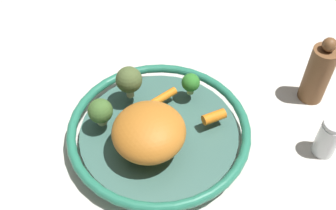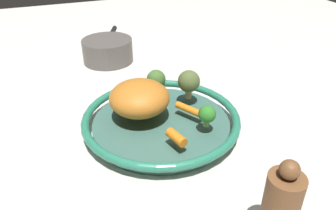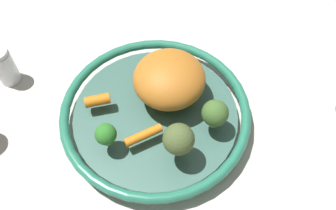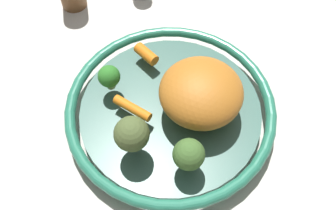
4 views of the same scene
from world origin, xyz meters
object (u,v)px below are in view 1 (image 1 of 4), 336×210
(serving_bowl, at_px, (159,131))
(salt_shaker, at_px, (328,138))
(baby_carrot_left, at_px, (214,117))
(pepper_mill, at_px, (318,73))
(baby_carrot_right, at_px, (162,98))
(broccoli_floret_mid, at_px, (100,111))
(broccoli_floret_edge, at_px, (191,83))
(roast_chicken_piece, at_px, (149,132))
(broccoli_floret_small, at_px, (129,80))

(serving_bowl, relative_size, salt_shaker, 4.19)
(baby_carrot_left, distance_m, pepper_mill, 0.24)
(baby_carrot_right, xyz_separation_m, broccoli_floret_mid, (-0.12, -0.03, 0.02))
(broccoli_floret_mid, bearing_deg, salt_shaker, -15.00)
(baby_carrot_left, bearing_deg, broccoli_floret_edge, 110.02)
(broccoli_floret_edge, height_order, pepper_mill, pepper_mill)
(roast_chicken_piece, distance_m, broccoli_floret_mid, 0.10)
(broccoli_floret_small, bearing_deg, serving_bowl, -62.45)
(salt_shaker, bearing_deg, baby_carrot_right, 153.24)
(broccoli_floret_small, relative_size, broccoli_floret_mid, 1.26)
(pepper_mill, bearing_deg, baby_carrot_right, 179.14)
(roast_chicken_piece, xyz_separation_m, broccoli_floret_mid, (-0.08, 0.07, -0.01))
(baby_carrot_right, bearing_deg, broccoli_floret_small, 157.70)
(salt_shaker, bearing_deg, serving_bowl, 164.52)
(broccoli_floret_mid, bearing_deg, baby_carrot_right, 16.34)
(serving_bowl, bearing_deg, broccoli_floret_small, 117.55)
(broccoli_floret_edge, relative_size, pepper_mill, 0.30)
(broccoli_floret_small, bearing_deg, roast_chicken_piece, -80.54)
(serving_bowl, height_order, broccoli_floret_edge, broccoli_floret_edge)
(salt_shaker, bearing_deg, broccoli_floret_mid, 165.00)
(roast_chicken_piece, bearing_deg, broccoli_floret_mid, 140.76)
(broccoli_floret_edge, bearing_deg, baby_carrot_right, -168.12)
(baby_carrot_right, distance_m, pepper_mill, 0.32)
(baby_carrot_left, xyz_separation_m, baby_carrot_right, (-0.09, 0.07, -0.00))
(broccoli_floret_small, bearing_deg, baby_carrot_right, -22.30)
(baby_carrot_right, height_order, broccoli_floret_mid, broccoli_floret_mid)
(broccoli_floret_edge, xyz_separation_m, salt_shaker, (0.22, -0.16, -0.03))
(broccoli_floret_small, distance_m, broccoli_floret_mid, 0.08)
(serving_bowl, distance_m, salt_shaker, 0.31)
(roast_chicken_piece, height_order, pepper_mill, pepper_mill)
(broccoli_floret_edge, bearing_deg, salt_shaker, -34.76)
(serving_bowl, distance_m, broccoli_floret_edge, 0.11)
(salt_shaker, xyz_separation_m, pepper_mill, (0.03, 0.14, 0.03))
(serving_bowl, bearing_deg, broccoli_floret_mid, 166.38)
(serving_bowl, xyz_separation_m, baby_carrot_left, (0.10, -0.01, 0.03))
(baby_carrot_right, height_order, broccoli_floret_small, broccoli_floret_small)
(salt_shaker, bearing_deg, broccoli_floret_edge, 145.24)
(broccoli_floret_small, bearing_deg, salt_shaker, -26.01)
(roast_chicken_piece, relative_size, broccoli_floret_edge, 2.82)
(serving_bowl, distance_m, roast_chicken_piece, 0.07)
(roast_chicken_piece, distance_m, pepper_mill, 0.37)
(serving_bowl, xyz_separation_m, broccoli_floret_edge, (0.07, 0.07, 0.05))
(baby_carrot_left, xyz_separation_m, broccoli_floret_mid, (-0.21, 0.03, 0.02))
(pepper_mill, bearing_deg, salt_shaker, -103.87)
(serving_bowl, bearing_deg, roast_chicken_piece, -119.85)
(broccoli_floret_edge, xyz_separation_m, pepper_mill, (0.26, -0.02, 0.00))
(broccoli_floret_mid, xyz_separation_m, pepper_mill, (0.44, 0.03, -0.00))
(roast_chicken_piece, bearing_deg, baby_carrot_right, 68.89)
(roast_chicken_piece, distance_m, broccoli_floret_edge, 0.15)
(salt_shaker, bearing_deg, roast_chicken_piece, 172.53)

